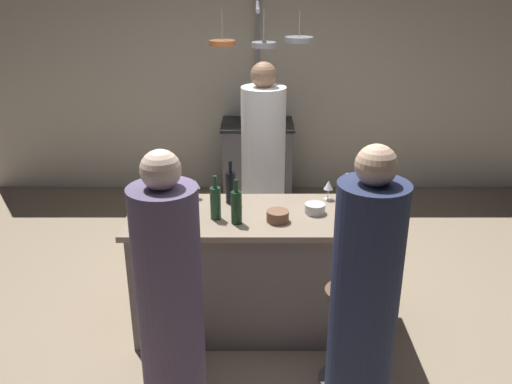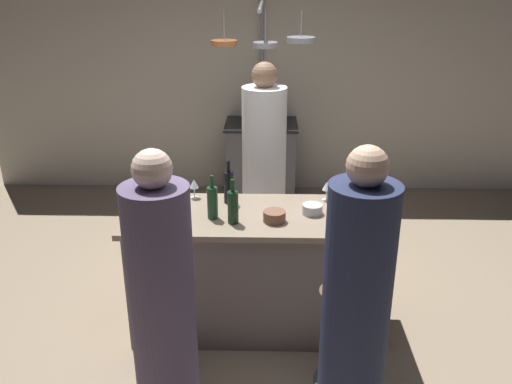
{
  "view_description": "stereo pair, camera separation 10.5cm",
  "coord_description": "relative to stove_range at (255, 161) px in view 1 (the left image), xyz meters",
  "views": [
    {
      "loc": [
        -0.02,
        -3.39,
        2.44
      ],
      "look_at": [
        0.0,
        0.15,
        1.0
      ],
      "focal_mm": 37.97,
      "sensor_mm": 36.0,
      "label": 1
    },
    {
      "loc": [
        0.09,
        -3.39,
        2.44
      ],
      "look_at": [
        0.0,
        0.15,
        1.0
      ],
      "focal_mm": 37.97,
      "sensor_mm": 36.0,
      "label": 2
    }
  ],
  "objects": [
    {
      "name": "overhead_pot_rack",
      "position": [
        0.03,
        -0.6,
        1.22
      ],
      "size": [
        0.88,
        1.54,
        2.17
      ],
      "color": "gray",
      "rests_on": "ground_plane"
    },
    {
      "name": "chef",
      "position": [
        0.05,
        -1.44,
        0.38
      ],
      "size": [
        0.38,
        0.38,
        1.78
      ],
      "color": "white",
      "rests_on": "ground_plane"
    },
    {
      "name": "mixing_bowl_wooden",
      "position": [
        0.13,
        -2.57,
        0.49
      ],
      "size": [
        0.15,
        0.15,
        0.07
      ],
      "primitive_type": "cylinder",
      "color": "brown",
      "rests_on": "kitchen_island"
    },
    {
      "name": "wine_bottle_rose",
      "position": [
        0.59,
        -2.5,
        0.57
      ],
      "size": [
        0.07,
        0.07,
        0.31
      ],
      "color": "#B78C8E",
      "rests_on": "kitchen_island"
    },
    {
      "name": "guest_left",
      "position": [
        -0.47,
        -3.42,
        0.33
      ],
      "size": [
        0.35,
        0.35,
        1.67
      ],
      "color": "#594C6B",
      "rests_on": "ground_plane"
    },
    {
      "name": "mixing_bowl_steel",
      "position": [
        0.39,
        -2.44,
        0.49
      ],
      "size": [
        0.14,
        0.14,
        0.07
      ],
      "primitive_type": "cylinder",
      "color": "#B7B7BC",
      "rests_on": "kitchen_island"
    },
    {
      "name": "ground_plane",
      "position": [
        0.0,
        -2.45,
        -0.45
      ],
      "size": [
        9.0,
        9.0,
        0.0
      ],
      "primitive_type": "plane",
      "color": "gray"
    },
    {
      "name": "mixing_bowl_blue",
      "position": [
        -0.7,
        -2.45,
        0.48
      ],
      "size": [
        0.2,
        0.2,
        0.06
      ],
      "primitive_type": "cylinder",
      "color": "#334C6B",
      "rests_on": "kitchen_island"
    },
    {
      "name": "wine_glass_by_chef",
      "position": [
        0.51,
        -2.2,
        0.56
      ],
      "size": [
        0.07,
        0.07,
        0.15
      ],
      "color": "silver",
      "rests_on": "kitchen_island"
    },
    {
      "name": "wine_bottle_white",
      "position": [
        0.78,
        -2.44,
        0.57
      ],
      "size": [
        0.07,
        0.07,
        0.31
      ],
      "color": "gray",
      "rests_on": "kitchen_island"
    },
    {
      "name": "stove_range",
      "position": [
        0.0,
        0.0,
        0.0
      ],
      "size": [
        0.8,
        0.64,
        0.89
      ],
      "color": "#47474C",
      "rests_on": "ground_plane"
    },
    {
      "name": "bar_stool_right",
      "position": [
        0.53,
        -3.07,
        -0.07
      ],
      "size": [
        0.28,
        0.28,
        0.68
      ],
      "color": "#4C4C51",
      "rests_on": "ground_plane"
    },
    {
      "name": "bar_stool_left",
      "position": [
        -0.5,
        -3.07,
        -0.07
      ],
      "size": [
        0.28,
        0.28,
        0.68
      ],
      "color": "#4C4C51",
      "rests_on": "ground_plane"
    },
    {
      "name": "back_wall",
      "position": [
        0.0,
        0.4,
        0.85
      ],
      "size": [
        6.4,
        0.16,
        2.6
      ],
      "primitive_type": "cube",
      "color": "beige",
      "rests_on": "ground_plane"
    },
    {
      "name": "pepper_mill",
      "position": [
        0.76,
        -2.58,
        0.56
      ],
      "size": [
        0.05,
        0.05,
        0.21
      ],
      "primitive_type": "cylinder",
      "color": "#382319",
      "rests_on": "kitchen_island"
    },
    {
      "name": "wine_bottle_red",
      "position": [
        -0.14,
        -2.6,
        0.57
      ],
      "size": [
        0.07,
        0.07,
        0.31
      ],
      "color": "#143319",
      "rests_on": "kitchen_island"
    },
    {
      "name": "wine_bottle_dark",
      "position": [
        -0.2,
        -2.26,
        0.58
      ],
      "size": [
        0.07,
        0.07,
        0.32
      ],
      "color": "black",
      "rests_on": "kitchen_island"
    },
    {
      "name": "wine_glass_near_left_guest",
      "position": [
        -0.46,
        -2.18,
        0.56
      ],
      "size": [
        0.07,
        0.07,
        0.15
      ],
      "color": "silver",
      "rests_on": "kitchen_island"
    },
    {
      "name": "wine_bottle_green",
      "position": [
        -0.29,
        -2.53,
        0.57
      ],
      "size": [
        0.07,
        0.07,
        0.31
      ],
      "color": "#193D23",
      "rests_on": "kitchen_island"
    },
    {
      "name": "kitchen_island",
      "position": [
        0.0,
        -2.45,
        0.01
      ],
      "size": [
        1.8,
        0.72,
        0.9
      ],
      "color": "slate",
      "rests_on": "ground_plane"
    },
    {
      "name": "guest_right",
      "position": [
        0.55,
        -3.44,
        0.34
      ],
      "size": [
        0.36,
        0.36,
        1.7
      ],
      "color": "#262D4C",
      "rests_on": "ground_plane"
    }
  ]
}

